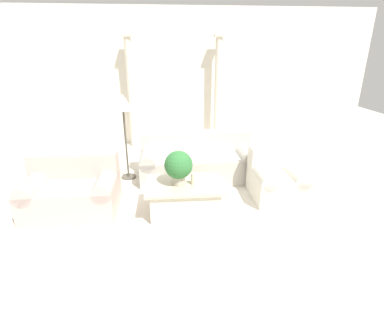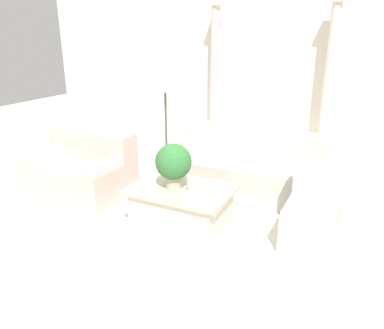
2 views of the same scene
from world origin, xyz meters
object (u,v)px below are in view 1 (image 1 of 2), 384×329
at_px(loveseat, 73,188).
at_px(floor_lamp, 123,109).
at_px(coffee_table, 185,197).
at_px(potted_plant, 179,166).
at_px(armchair, 277,178).
at_px(sofa_long, 197,160).

relative_size(loveseat, floor_lamp, 0.84).
height_order(coffee_table, floor_lamp, floor_lamp).
xyz_separation_m(potted_plant, floor_lamp, (-0.89, 1.38, 0.55)).
bearing_deg(loveseat, potted_plant, -9.49).
bearing_deg(potted_plant, loveseat, 170.51).
bearing_deg(loveseat, armchair, 2.14).
xyz_separation_m(sofa_long, coffee_table, (-0.32, -1.30, -0.09)).
distance_m(loveseat, potted_plant, 1.65).
distance_m(sofa_long, potted_plant, 1.45).
height_order(loveseat, floor_lamp, floor_lamp).
distance_m(coffee_table, potted_plant, 0.52).
bearing_deg(coffee_table, potted_plant, -162.68).
height_order(loveseat, coffee_table, loveseat).
height_order(sofa_long, coffee_table, sofa_long).
xyz_separation_m(coffee_table, floor_lamp, (-0.97, 1.36, 1.06)).
relative_size(floor_lamp, armchair, 1.89).
distance_m(loveseat, coffee_table, 1.67).
height_order(sofa_long, armchair, sofa_long).
relative_size(loveseat, armchair, 1.58).
bearing_deg(sofa_long, potted_plant, -106.69).
bearing_deg(potted_plant, floor_lamp, 122.80).
xyz_separation_m(sofa_long, armchair, (1.20, -0.95, 0.00)).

